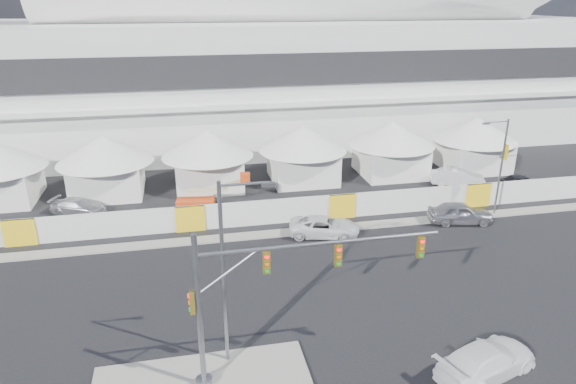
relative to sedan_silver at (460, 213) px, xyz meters
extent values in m
plane|color=black|center=(-14.83, -11.59, -0.85)|extent=(160.00, 160.00, 0.00)
cube|color=gray|center=(5.17, 0.91, -0.79)|extent=(80.00, 1.20, 0.12)
cube|color=silver|center=(-6.83, 30.41, 6.15)|extent=(80.00, 24.00, 14.00)
cube|color=black|center=(-6.83, 18.26, 8.95)|extent=(68.00, 0.30, 3.20)
cube|color=silver|center=(-6.83, 18.01, 5.45)|extent=(72.00, 0.80, 0.50)
cube|color=white|center=(-27.83, 12.41, 0.65)|extent=(6.00, 6.00, 3.00)
cone|color=white|center=(-27.83, 12.41, 3.35)|extent=(8.40, 8.40, 2.40)
cube|color=white|center=(-18.83, 12.41, 0.65)|extent=(6.00, 6.00, 3.00)
cone|color=white|center=(-18.83, 12.41, 3.35)|extent=(8.40, 8.40, 2.40)
cube|color=white|center=(-9.83, 12.41, 0.65)|extent=(6.00, 6.00, 3.00)
cone|color=white|center=(-9.83, 12.41, 3.35)|extent=(8.40, 8.40, 2.40)
cube|color=white|center=(-0.83, 12.41, 0.65)|extent=(6.00, 6.00, 3.00)
cone|color=white|center=(-0.83, 12.41, 3.35)|extent=(8.40, 8.40, 2.40)
cube|color=white|center=(8.17, 12.41, 0.65)|extent=(6.00, 6.00, 3.00)
cone|color=white|center=(8.17, 12.41, 3.35)|extent=(8.40, 8.40, 2.40)
cube|color=silver|center=(-8.83, 2.91, 0.15)|extent=(70.00, 0.25, 2.00)
imported|color=#A0A1A5|center=(0.00, 0.00, 0.00)|extent=(2.93, 5.27, 1.70)
imported|color=white|center=(-11.09, -0.04, -0.12)|extent=(3.67, 5.66, 1.45)
imported|color=white|center=(-7.65, -16.12, -0.06)|extent=(3.85, 5.88, 1.59)
imported|color=silver|center=(4.13, 7.91, -0.04)|extent=(3.39, 5.22, 1.62)
imported|color=black|center=(9.49, 5.84, -0.15)|extent=(2.18, 4.26, 1.39)
imported|color=silver|center=(-29.77, 8.01, -0.19)|extent=(3.36, 4.86, 1.31)
cylinder|color=slate|center=(-20.74, -14.36, 3.12)|extent=(0.25, 0.25, 7.63)
cylinder|color=slate|center=(-20.74, -14.36, -0.50)|extent=(0.74, 0.74, 0.40)
cylinder|color=slate|center=(-15.34, -14.36, 5.98)|extent=(10.79, 0.17, 0.17)
cube|color=#594714|center=(-17.77, -14.36, 5.34)|extent=(0.32, 0.22, 1.05)
cube|color=#594714|center=(-14.59, -14.36, 5.34)|extent=(0.32, 0.22, 1.05)
cube|color=#594714|center=(-10.69, -14.36, 5.34)|extent=(0.32, 0.22, 1.05)
cube|color=#594714|center=(-21.00, -14.36, 3.76)|extent=(0.22, 0.32, 1.05)
cylinder|color=slate|center=(-19.52, -12.73, 3.93)|extent=(0.19, 0.19, 9.26)
cylinder|color=slate|center=(-18.39, -12.73, 8.36)|extent=(2.26, 0.12, 0.12)
cube|color=slate|center=(-17.36, -12.73, 8.26)|extent=(0.62, 0.26, 0.15)
cylinder|color=slate|center=(3.61, 0.91, 3.15)|extent=(0.16, 0.16, 7.99)
cylinder|color=slate|center=(2.64, 0.91, 6.96)|extent=(1.95, 0.11, 0.11)
cube|color=slate|center=(1.75, 0.91, 6.87)|extent=(0.53, 0.22, 0.13)
cube|color=yellow|center=(3.84, 0.91, 4.48)|extent=(0.03, 0.53, 1.24)
cube|color=#D74414|center=(-20.30, 6.88, -0.37)|extent=(3.30, 1.82, 0.96)
cube|color=beige|center=(-19.26, 6.88, 0.89)|extent=(3.32, 0.76, 0.31)
cube|color=beige|center=(-17.34, 6.88, 1.42)|extent=(2.58, 0.61, 1.06)
cube|color=#D74414|center=(-16.12, 6.88, 1.85)|extent=(0.89, 0.89, 0.87)
camera|label=1|loc=(-20.80, -33.48, 15.98)|focal=32.00mm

